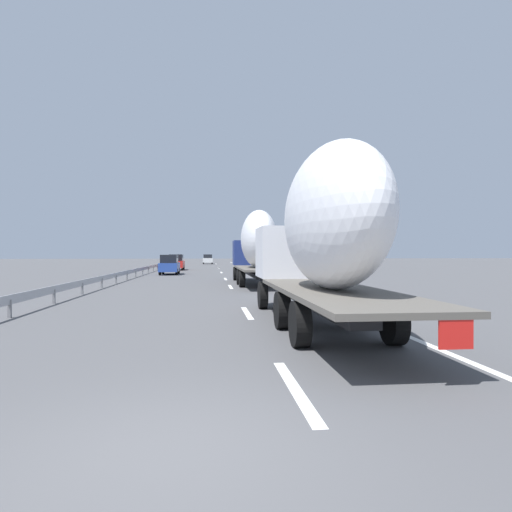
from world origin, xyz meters
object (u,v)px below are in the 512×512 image
object	(u,v)px
car_red_compact	(176,262)
car_blue_sedan	(170,265)
truck_lead	(256,245)
truck_trailing	(321,233)
car_white_van	(208,259)
road_sign	(265,252)

from	to	relation	value
car_red_compact	car_blue_sedan	size ratio (longest dim) A/B	1.00
truck_lead	truck_trailing	world-z (taller)	truck_trailing
truck_trailing	truck_lead	bearing A→B (deg)	0.00
car_white_van	road_sign	bearing A→B (deg)	-170.46
truck_lead	road_sign	xyz separation A→B (m)	(19.36, -3.10, -0.38)
truck_lead	car_blue_sedan	world-z (taller)	truck_lead
road_sign	car_red_compact	bearing A→B (deg)	54.92
truck_trailing	car_blue_sedan	bearing A→B (deg)	12.38
car_blue_sedan	road_sign	distance (m)	11.08
car_red_compact	road_sign	distance (m)	12.70
truck_lead	car_red_compact	size ratio (longest dim) A/B	2.92
truck_trailing	road_sign	xyz separation A→B (m)	(36.38, -3.10, -0.39)
car_white_van	road_sign	world-z (taller)	road_sign
car_white_van	car_blue_sedan	xyz separation A→B (m)	(-42.96, 3.65, 0.03)
truck_lead	car_blue_sedan	size ratio (longest dim) A/B	2.93
truck_trailing	road_sign	world-z (taller)	truck_trailing
car_blue_sedan	truck_trailing	bearing A→B (deg)	-167.62
truck_lead	road_sign	distance (m)	19.61
truck_lead	road_sign	bearing A→B (deg)	-9.10
truck_lead	truck_trailing	distance (m)	17.03
truck_trailing	road_sign	distance (m)	36.52
truck_lead	road_sign	size ratio (longest dim) A/B	3.95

